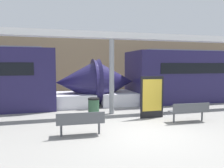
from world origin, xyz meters
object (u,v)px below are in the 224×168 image
object	(u,v)px
bench_near	(81,121)
bench_far	(189,110)
trash_bin	(94,109)
poster_board	(152,97)
train_left	(220,76)
support_column_near	(112,77)

from	to	relation	value
bench_near	bench_far	size ratio (longest dim) A/B	0.96
trash_bin	bench_far	bearing A→B (deg)	-21.57
bench_near	poster_board	xyz separation A→B (m)	(3.26, 1.65, 0.43)
trash_bin	poster_board	world-z (taller)	poster_board
train_left	bench_far	xyz separation A→B (m)	(-5.64, -4.84, -1.04)
train_left	bench_far	bearing A→B (deg)	-139.36
train_left	support_column_near	bearing A→B (deg)	-162.77
bench_near	trash_bin	distance (m)	2.17
bench_far	trash_bin	size ratio (longest dim) A/B	1.77
train_left	bench_near	bearing A→B (deg)	-151.52
bench_far	trash_bin	xyz separation A→B (m)	(-3.60, 1.42, -0.03)
bench_far	poster_board	xyz separation A→B (m)	(-1.13, 1.05, 0.43)
support_column_near	bench_near	bearing A→B (deg)	-121.96
train_left	poster_board	distance (m)	7.79
bench_near	poster_board	world-z (taller)	poster_board
trash_bin	poster_board	bearing A→B (deg)	-8.59
bench_far	support_column_near	world-z (taller)	support_column_near
poster_board	bench_far	bearing A→B (deg)	-42.81
bench_far	support_column_near	distance (m)	3.68
train_left	trash_bin	world-z (taller)	train_left
train_left	support_column_near	size ratio (longest dim) A/B	4.96
train_left	bench_near	size ratio (longest dim) A/B	11.20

